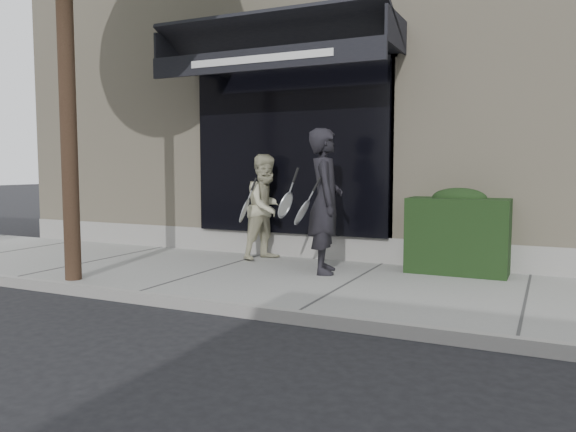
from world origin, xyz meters
The scene contains 7 objects.
ground centered at (0.00, 0.00, 0.00)m, with size 80.00×80.00×0.00m, color black.
sidewalk centered at (0.00, 0.00, 0.06)m, with size 20.00×3.00×0.12m, color gray.
curb centered at (0.00, -1.55, 0.07)m, with size 20.00×0.10×0.14m, color gray.
building_facade centered at (-0.01, 4.96, 2.74)m, with size 14.30×8.04×5.64m.
hedge centered at (1.10, 1.25, 0.66)m, with size 1.30×0.70×1.14m.
pedestrian_front centered at (-0.51, 0.47, 1.08)m, with size 0.89×0.86×1.92m.
pedestrian_back centered at (-1.72, 1.13, 0.92)m, with size 0.85×1.00×1.60m.
Camera 1 is at (2.22, -6.44, 1.53)m, focal length 35.00 mm.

